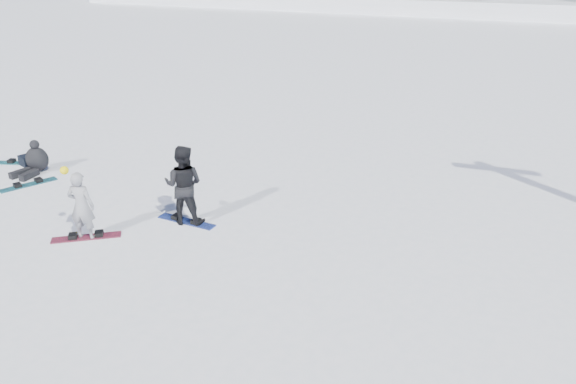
{
  "coord_description": "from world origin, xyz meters",
  "views": [
    {
      "loc": [
        7.61,
        -8.9,
        5.93
      ],
      "look_at": [
        3.04,
        1.31,
        1.1
      ],
      "focal_mm": 35.0,
      "sensor_mm": 36.0,
      "label": 1
    }
  ],
  "objects_px": {
    "snowboarder_man": "(184,185)",
    "seated_rider": "(35,160)",
    "snowboarder_woman": "(81,205)",
    "snowboard_loose_a": "(28,185)",
    "gear_bag": "(26,161)",
    "snowboard_loose_c": "(21,163)"
  },
  "relations": [
    {
      "from": "snowboarder_man",
      "to": "snowboard_loose_c",
      "type": "relative_size",
      "value": 1.27
    },
    {
      "from": "snowboarder_man",
      "to": "seated_rider",
      "type": "relative_size",
      "value": 1.68
    },
    {
      "from": "snowboarder_man",
      "to": "snowboard_loose_c",
      "type": "distance_m",
      "value": 6.98
    },
    {
      "from": "snowboarder_woman",
      "to": "snowboard_loose_a",
      "type": "bearing_deg",
      "value": -41.83
    },
    {
      "from": "gear_bag",
      "to": "snowboard_loose_c",
      "type": "bearing_deg",
      "value": 173.24
    },
    {
      "from": "gear_bag",
      "to": "seated_rider",
      "type": "bearing_deg",
      "value": -20.45
    },
    {
      "from": "snowboarder_man",
      "to": "snowboard_loose_c",
      "type": "height_order",
      "value": "snowboarder_man"
    },
    {
      "from": "snowboarder_woman",
      "to": "seated_rider",
      "type": "xyz_separation_m",
      "value": [
        -4.2,
        2.6,
        -0.44
      ]
    },
    {
      "from": "snowboarder_man",
      "to": "snowboard_loose_a",
      "type": "height_order",
      "value": "snowboarder_man"
    },
    {
      "from": "snowboard_loose_c",
      "to": "snowboarder_man",
      "type": "bearing_deg",
      "value": -29.8
    },
    {
      "from": "snowboarder_man",
      "to": "gear_bag",
      "type": "bearing_deg",
      "value": -25.61
    },
    {
      "from": "snowboard_loose_a",
      "to": "gear_bag",
      "type": "bearing_deg",
      "value": 73.36
    },
    {
      "from": "seated_rider",
      "to": "gear_bag",
      "type": "bearing_deg",
      "value": 162.11
    },
    {
      "from": "snowboard_loose_c",
      "to": "seated_rider",
      "type": "bearing_deg",
      "value": -35.59
    },
    {
      "from": "snowboarder_man",
      "to": "snowboard_loose_c",
      "type": "bearing_deg",
      "value": -25.43
    },
    {
      "from": "snowboarder_woman",
      "to": "snowboard_loose_a",
      "type": "height_order",
      "value": "snowboarder_woman"
    },
    {
      "from": "seated_rider",
      "to": "snowboard_loose_c",
      "type": "bearing_deg",
      "value": 166.01
    },
    {
      "from": "seated_rider",
      "to": "snowboard_loose_a",
      "type": "height_order",
      "value": "seated_rider"
    },
    {
      "from": "snowboarder_man",
      "to": "gear_bag",
      "type": "distance_m",
      "value": 6.67
    },
    {
      "from": "snowboard_loose_c",
      "to": "snowboard_loose_a",
      "type": "xyz_separation_m",
      "value": [
        1.56,
        -1.16,
        0.0
      ]
    },
    {
      "from": "snowboarder_man",
      "to": "snowboard_loose_a",
      "type": "xyz_separation_m",
      "value": [
        -5.23,
        0.14,
        -0.94
      ]
    },
    {
      "from": "snowboarder_man",
      "to": "seated_rider",
      "type": "bearing_deg",
      "value": -24.41
    }
  ]
}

